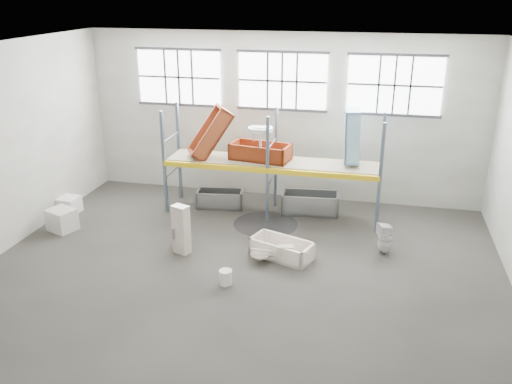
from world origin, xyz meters
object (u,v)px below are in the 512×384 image
(carton_near, at_px, (62,220))
(steel_tub_left, at_px, (220,199))
(toilet_white, at_px, (385,238))
(bucket, at_px, (226,277))
(rust_tub_flat, at_px, (260,152))
(cistern_tall, at_px, (181,230))
(blue_tub_upright, at_px, (352,137))
(bathtub_beige, at_px, (282,249))
(toilet_beige, at_px, (179,234))
(steel_tub_right, at_px, (310,203))

(carton_near, bearing_deg, steel_tub_left, 34.85)
(toilet_white, relative_size, bucket, 2.37)
(steel_tub_left, height_order, rust_tub_flat, rust_tub_flat)
(cistern_tall, height_order, bucket, cistern_tall)
(rust_tub_flat, relative_size, blue_tub_upright, 1.15)
(steel_tub_left, bearing_deg, toilet_white, -22.73)
(cistern_tall, height_order, steel_tub_left, cistern_tall)
(bathtub_beige, relative_size, bucket, 4.44)
(blue_tub_upright, bearing_deg, toilet_beige, -144.96)
(steel_tub_left, xyz_separation_m, steel_tub_right, (2.69, 0.14, 0.05))
(steel_tub_right, bearing_deg, carton_near, -156.99)
(bathtub_beige, height_order, blue_tub_upright, blue_tub_upright)
(cistern_tall, distance_m, bucket, 1.97)
(steel_tub_right, bearing_deg, rust_tub_flat, -170.21)
(toilet_white, distance_m, carton_near, 8.53)
(toilet_beige, bearing_deg, bucket, 112.81)
(toilet_white, distance_m, rust_tub_flat, 4.29)
(cistern_tall, relative_size, rust_tub_flat, 0.75)
(steel_tub_left, xyz_separation_m, carton_near, (-3.69, -2.57, 0.05))
(toilet_white, xyz_separation_m, carton_near, (-8.51, -0.55, -0.11))
(toilet_beige, xyz_separation_m, cistern_tall, (0.16, -0.28, 0.27))
(carton_near, bearing_deg, rust_tub_flat, 26.48)
(toilet_beige, distance_m, steel_tub_right, 4.16)
(steel_tub_left, bearing_deg, cistern_tall, -91.17)
(toilet_white, height_order, blue_tub_upright, blue_tub_upright)
(toilet_white, distance_m, bucket, 4.13)
(toilet_beige, height_order, steel_tub_right, toilet_beige)
(bathtub_beige, height_order, bucket, bathtub_beige)
(toilet_white, height_order, rust_tub_flat, rust_tub_flat)
(steel_tub_left, distance_m, blue_tub_upright, 4.35)
(rust_tub_flat, height_order, bucket, rust_tub_flat)
(bathtub_beige, relative_size, rust_tub_flat, 0.90)
(toilet_white, bearing_deg, cistern_tall, -102.30)
(cistern_tall, xyz_separation_m, toilet_white, (4.89, 1.08, -0.22))
(bathtub_beige, height_order, toilet_white, toilet_white)
(bathtub_beige, height_order, steel_tub_left, steel_tub_left)
(carton_near, bearing_deg, steel_tub_right, 23.01)
(toilet_beige, relative_size, carton_near, 1.03)
(bathtub_beige, bearing_deg, carton_near, -161.77)
(toilet_beige, bearing_deg, cistern_tall, 95.85)
(cistern_tall, distance_m, toilet_white, 5.01)
(rust_tub_flat, bearing_deg, steel_tub_right, 9.79)
(toilet_beige, relative_size, toilet_white, 0.88)
(steel_tub_left, relative_size, rust_tub_flat, 0.81)
(blue_tub_upright, bearing_deg, steel_tub_left, 179.74)
(bathtub_beige, bearing_deg, blue_tub_upright, 83.69)
(steel_tub_left, distance_m, rust_tub_flat, 2.01)
(bathtub_beige, bearing_deg, toilet_beige, -158.87)
(rust_tub_flat, xyz_separation_m, blue_tub_upright, (2.52, 0.09, 0.57))
(toilet_beige, xyz_separation_m, carton_near, (-3.46, 0.26, -0.06))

